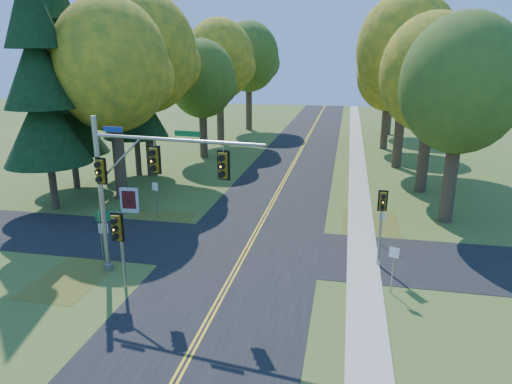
% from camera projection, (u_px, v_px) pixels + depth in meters
% --- Properties ---
extents(ground, '(160.00, 160.00, 0.00)m').
position_uv_depth(ground, '(239.00, 263.00, 23.28)').
color(ground, '#405F21').
rests_on(ground, ground).
extents(road_main, '(8.00, 160.00, 0.02)m').
position_uv_depth(road_main, '(239.00, 263.00, 23.27)').
color(road_main, black).
rests_on(road_main, ground).
extents(road_cross, '(60.00, 6.00, 0.02)m').
position_uv_depth(road_cross, '(248.00, 248.00, 25.15)').
color(road_cross, black).
rests_on(road_cross, ground).
extents(centerline_left, '(0.10, 160.00, 0.01)m').
position_uv_depth(centerline_left, '(237.00, 263.00, 23.29)').
color(centerline_left, gold).
rests_on(centerline_left, road_main).
extents(centerline_right, '(0.10, 160.00, 0.01)m').
position_uv_depth(centerline_right, '(241.00, 263.00, 23.25)').
color(centerline_right, gold).
rests_on(centerline_right, road_main).
extents(sidewalk_east, '(1.60, 160.00, 0.06)m').
position_uv_depth(sidewalk_east, '(364.00, 274.00, 22.10)').
color(sidewalk_east, '#9E998E').
rests_on(sidewalk_east, ground).
extents(leaf_patch_w_near, '(4.00, 6.00, 0.00)m').
position_uv_depth(leaf_patch_w_near, '(152.00, 227.00, 28.26)').
color(leaf_patch_w_near, brown).
rests_on(leaf_patch_w_near, ground).
extents(leaf_patch_e, '(3.50, 8.00, 0.00)m').
position_uv_depth(leaf_patch_e, '(371.00, 231.00, 27.63)').
color(leaf_patch_e, brown).
rests_on(leaf_patch_e, ground).
extents(leaf_patch_w_far, '(3.00, 5.00, 0.00)m').
position_uv_depth(leaf_patch_w_far, '(73.00, 277.00, 21.87)').
color(leaf_patch_w_far, brown).
rests_on(leaf_patch_w_far, ground).
extents(tree_w_a, '(8.00, 8.00, 14.15)m').
position_uv_depth(tree_w_a, '(113.00, 67.00, 31.49)').
color(tree_w_a, '#38281C').
rests_on(tree_w_a, ground).
extents(tree_e_a, '(7.20, 7.20, 12.73)m').
position_uv_depth(tree_e_a, '(463.00, 85.00, 26.91)').
color(tree_e_a, '#38281C').
rests_on(tree_e_a, ground).
extents(tree_w_b, '(8.60, 8.60, 15.38)m').
position_uv_depth(tree_w_b, '(146.00, 54.00, 37.84)').
color(tree_w_b, '#38281C').
rests_on(tree_w_b, ground).
extents(tree_e_b, '(7.60, 7.60, 13.33)m').
position_uv_depth(tree_e_b, '(433.00, 74.00, 33.31)').
color(tree_e_b, '#38281C').
rests_on(tree_e_b, ground).
extents(tree_w_c, '(6.80, 6.80, 11.91)m').
position_uv_depth(tree_w_c, '(202.00, 79.00, 45.81)').
color(tree_w_c, '#38281C').
rests_on(tree_w_c, ground).
extents(tree_e_c, '(8.80, 8.80, 15.79)m').
position_uv_depth(tree_e_c, '(407.00, 51.00, 40.64)').
color(tree_e_c, '#38281C').
rests_on(tree_e_c, ground).
extents(tree_w_d, '(8.20, 8.20, 14.56)m').
position_uv_depth(tree_w_d, '(220.00, 60.00, 53.59)').
color(tree_w_d, '#38281C').
rests_on(tree_w_d, ground).
extents(tree_e_d, '(7.00, 7.00, 12.32)m').
position_uv_depth(tree_e_d, '(390.00, 75.00, 50.07)').
color(tree_e_d, '#38281C').
rests_on(tree_e_d, ground).
extents(tree_w_e, '(8.40, 8.40, 14.97)m').
position_uv_depth(tree_w_e, '(249.00, 57.00, 63.52)').
color(tree_w_e, '#38281C').
rests_on(tree_w_e, ground).
extents(tree_e_e, '(7.80, 7.80, 13.74)m').
position_uv_depth(tree_e_e, '(393.00, 64.00, 59.64)').
color(tree_e_e, '#38281C').
rests_on(tree_e_e, ground).
extents(pine_a, '(5.60, 5.60, 19.48)m').
position_uv_depth(pine_a, '(38.00, 72.00, 29.04)').
color(pine_a, '#38281C').
rests_on(pine_a, ground).
extents(pine_b, '(5.60, 5.60, 17.31)m').
position_uv_depth(pine_b, '(65.00, 84.00, 34.31)').
color(pine_b, '#38281C').
rests_on(pine_b, ground).
extents(pine_c, '(5.60, 5.60, 20.56)m').
position_uv_depth(pine_c, '(131.00, 62.00, 38.01)').
color(pine_c, '#38281C').
rests_on(pine_c, ground).
extents(traffic_mast, '(8.32, 1.39, 7.60)m').
position_uv_depth(traffic_mast, '(137.00, 178.00, 20.53)').
color(traffic_mast, gray).
rests_on(traffic_mast, ground).
extents(east_signal_pole, '(0.46, 0.54, 4.01)m').
position_uv_depth(east_signal_pole, '(382.00, 209.00, 22.09)').
color(east_signal_pole, '#95999D').
rests_on(east_signal_pole, ground).
extents(ped_signal_pole, '(0.59, 0.68, 3.73)m').
position_uv_depth(ped_signal_pole, '(118.00, 233.00, 19.82)').
color(ped_signal_pole, gray).
rests_on(ped_signal_pole, ground).
extents(route_sign_cluster, '(1.29, 0.33, 2.82)m').
position_uv_depth(route_sign_cluster, '(110.00, 226.00, 22.91)').
color(route_sign_cluster, gray).
rests_on(route_sign_cluster, ground).
extents(info_kiosk, '(1.26, 0.26, 1.73)m').
position_uv_depth(info_kiosk, '(129.00, 200.00, 30.70)').
color(info_kiosk, silver).
rests_on(info_kiosk, ground).
extents(reg_sign_e_north, '(0.38, 0.06, 1.98)m').
position_uv_depth(reg_sign_e_north, '(382.00, 222.00, 25.18)').
color(reg_sign_e_north, gray).
rests_on(reg_sign_e_north, ground).
extents(reg_sign_e_south, '(0.42, 0.18, 2.26)m').
position_uv_depth(reg_sign_e_south, '(393.00, 261.00, 19.95)').
color(reg_sign_e_south, gray).
rests_on(reg_sign_e_south, ground).
extents(reg_sign_w, '(0.46, 0.19, 2.49)m').
position_uv_depth(reg_sign_w, '(156.00, 193.00, 29.32)').
color(reg_sign_w, gray).
rests_on(reg_sign_w, ground).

